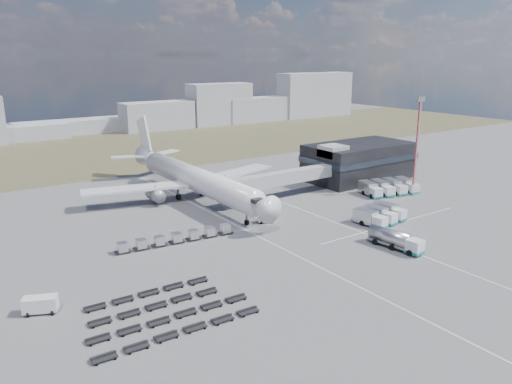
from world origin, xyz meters
TOP-DOWN VIEW (x-y plane):
  - ground at (0.00, 0.00)m, footprint 420.00×420.00m
  - grass_strip at (0.00, 110.00)m, footprint 420.00×90.00m
  - lane_markings at (9.77, 3.00)m, footprint 47.12×110.00m
  - terminal at (47.77, 23.96)m, footprint 30.40×16.40m
  - jet_bridge at (15.90, 20.42)m, footprint 30.30×3.80m
  - airliner at (0.00, 32.38)m, footprint 51.59×64.53m
  - skyline at (5.20, 146.94)m, footprint 317.90×22.89m
  - fuel_tanker at (14.79, -17.13)m, footprint 3.81×10.67m
  - pushback_tug at (4.00, 8.00)m, footprint 3.75×2.95m
  - utility_van at (-43.22, -5.27)m, footprint 4.87×3.67m
  - catering_truck at (11.30, 33.02)m, footprint 2.90×5.75m
  - service_trucks_near at (23.88, -5.38)m, footprint 10.42×8.42m
  - service_trucks_far at (42.77, 8.49)m, footprint 14.92×10.45m
  - uld_row at (-16.51, 7.82)m, footprint 22.87×4.02m
  - baggage_dollies at (-29.84, -15.16)m, footprint 23.65×14.45m
  - floodlight_mast at (46.94, 4.28)m, footprint 2.28×1.87m

SIDE VIEW (x-z plane):
  - ground at x=0.00m, z-range 0.00..0.00m
  - grass_strip at x=0.00m, z-range 0.00..0.01m
  - lane_markings at x=9.77m, z-range 0.00..0.01m
  - baggage_dollies at x=-29.84m, z-range 0.00..0.70m
  - pushback_tug at x=4.00m, z-range 0.00..1.48m
  - uld_row at x=-16.51m, z-range 0.17..1.94m
  - utility_van at x=-43.22m, z-range 0.00..2.36m
  - catering_truck at x=11.30m, z-range 0.03..2.56m
  - service_trucks_near at x=23.88m, z-range 0.13..3.03m
  - service_trucks_far at x=42.77m, z-range 0.13..3.14m
  - fuel_tanker at x=14.79m, z-range 0.00..3.37m
  - jet_bridge at x=15.90m, z-range 1.53..8.58m
  - terminal at x=47.77m, z-range -0.25..10.75m
  - airliner at x=0.00m, z-range -3.52..14.10m
  - skyline at x=5.20m, z-range -3.05..21.10m
  - floodlight_mast at x=46.94m, z-range 0.03..24.23m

